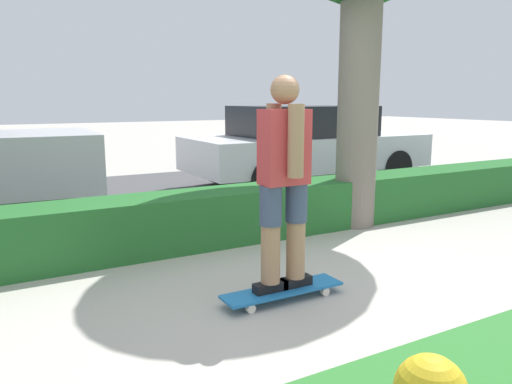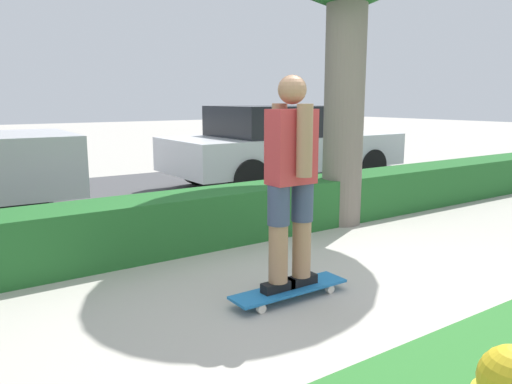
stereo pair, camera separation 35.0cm
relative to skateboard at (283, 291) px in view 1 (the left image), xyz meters
The scene contains 6 objects.
ground_plane 0.23m from the skateboard, ahead, with size 60.00×60.00×0.00m, color #ADA89E.
street_asphalt 4.24m from the skateboard, 87.08° to the left, with size 12.83×5.00×0.01m.
hedge_row 1.66m from the skateboard, 82.47° to the left, with size 12.83×0.60×0.55m.
skateboard is the anchor object (origin of this frame).
skater_person 0.84m from the skateboard, ahead, with size 0.48×0.40×1.55m.
parked_car_middle 5.20m from the skateboard, 53.14° to the left, with size 4.19×1.82×1.36m.
Camera 1 is at (-2.12, -3.00, 1.47)m, focal length 35.00 mm.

